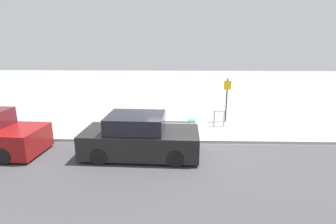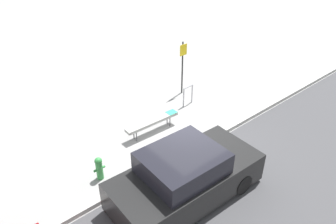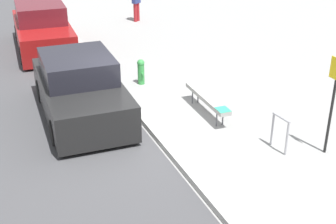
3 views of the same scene
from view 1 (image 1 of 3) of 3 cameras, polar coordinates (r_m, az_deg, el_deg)
name	(u,v)px [view 1 (image 1 of 3)]	position (r m, az deg, el deg)	size (l,w,h in m)	color
ground_plane	(175,142)	(11.17, 1.50, -6.64)	(60.00, 60.00, 0.00)	gray
road_strip	(174,223)	(6.65, 1.26, -23.03)	(60.00, 10.00, 0.01)	#424244
curb	(175,141)	(11.15, 1.51, -6.33)	(60.00, 0.20, 0.13)	#A8A8A3
bench	(173,121)	(12.61, 1.20, -2.01)	(2.11, 0.37, 0.50)	#515156
bike_rack	(219,117)	(13.36, 11.09, -1.04)	(0.55, 0.09, 0.83)	#99999E
sign_post	(227,96)	(14.09, 12.68, 3.39)	(0.36, 0.08, 2.30)	black
fire_hydrant	(115,127)	(12.11, -11.47, -3.17)	(0.36, 0.22, 0.77)	#338C3F
parked_car_near	(140,138)	(9.76, -6.16, -5.57)	(4.29, 2.04, 1.57)	black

